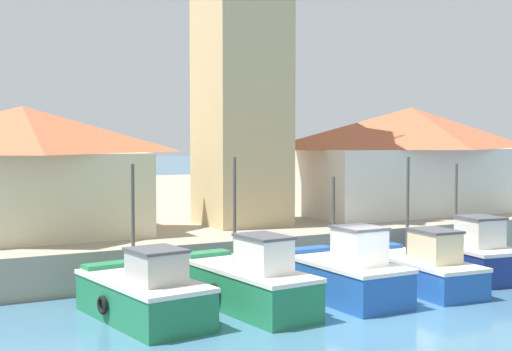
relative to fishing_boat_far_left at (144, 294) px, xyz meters
The scene contains 10 objects.
ground_plane 6.49m from the fishing_boat_far_left, 20.92° to the right, with size 300.00×300.00×0.00m, color teal.
quay_wharf 24.45m from the fishing_boat_far_left, 75.73° to the left, with size 120.00×40.00×1.37m, color #9E937F.
fishing_boat_far_left is the anchor object (origin of this frame).
fishing_boat_left_outer 3.08m from the fishing_boat_far_left, ahead, with size 2.27×5.34×4.39m.
fishing_boat_left_inner 6.25m from the fishing_boat_far_left, ahead, with size 2.18×4.54×3.75m.
fishing_boat_mid_left 9.32m from the fishing_boat_far_left, ahead, with size 2.17×5.07×4.31m.
fishing_boat_center 12.15m from the fishing_boat_far_left, ahead, with size 2.54×4.77×4.01m.
clock_tower 13.73m from the fishing_boat_far_left, 48.44° to the left, with size 3.71×3.71×17.39m.
warehouse_left 8.89m from the fishing_boat_far_left, 101.67° to the left, with size 8.62×5.42×4.71m.
warehouse_right 18.42m from the fishing_boat_far_left, 26.97° to the left, with size 11.68×5.67×4.99m.
Camera 1 is at (-12.27, -15.99, 5.03)m, focal length 50.00 mm.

